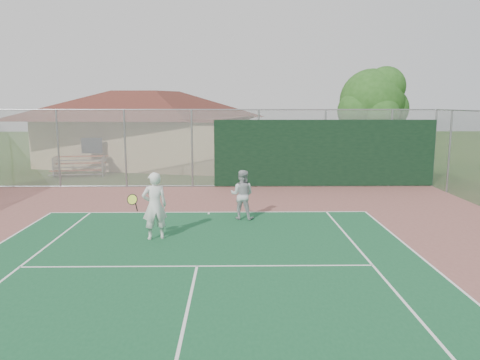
# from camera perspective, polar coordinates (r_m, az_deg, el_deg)

# --- Properties ---
(back_fence) EXTENTS (20.08, 0.11, 3.53)m
(back_fence) POSITION_cam_1_polar(r_m,az_deg,el_deg) (21.16, 2.56, 3.61)
(back_fence) COLOR gray
(back_fence) RESTS_ON ground
(clubhouse) EXTENTS (14.14, 11.18, 5.37)m
(clubhouse) POSITION_cam_1_polar(r_m,az_deg,el_deg) (29.74, -11.23, 7.14)
(clubhouse) COLOR tan
(clubhouse) RESTS_ON ground
(bleachers) EXTENTS (2.85, 1.91, 0.99)m
(bleachers) POSITION_cam_1_polar(r_m,az_deg,el_deg) (26.20, -18.97, 1.70)
(bleachers) COLOR #A54726
(bleachers) RESTS_ON ground
(tree) EXTENTS (4.13, 3.92, 5.77)m
(tree) POSITION_cam_1_polar(r_m,az_deg,el_deg) (27.12, 15.95, 9.01)
(tree) COLOR #3D2916
(tree) RESTS_ON ground
(player_white_front) EXTENTS (1.12, 0.76, 1.89)m
(player_white_front) POSITION_cam_1_polar(r_m,az_deg,el_deg) (13.19, -10.40, -3.19)
(player_white_front) COLOR silver
(player_white_front) RESTS_ON ground
(player_grey_back) EXTENTS (0.91, 0.78, 1.62)m
(player_grey_back) POSITION_cam_1_polar(r_m,az_deg,el_deg) (15.27, 0.24, -1.86)
(player_grey_back) COLOR #ACAEB1
(player_grey_back) RESTS_ON ground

